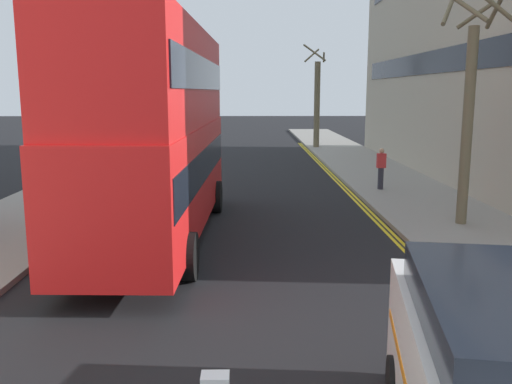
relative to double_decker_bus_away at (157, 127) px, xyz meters
name	(u,v)px	position (x,y,z in m)	size (l,w,h in m)	color
sidewalk_right	(446,217)	(8.55, 2.13, -2.96)	(4.00, 80.00, 0.14)	gray
sidewalk_left	(27,219)	(-4.45, 2.13, -2.96)	(4.00, 80.00, 0.14)	gray
kerb_line_outer	(396,236)	(6.45, 0.13, -3.03)	(0.10, 56.00, 0.01)	yellow
kerb_line_inner	(390,236)	(6.29, 0.13, -3.03)	(0.10, 56.00, 0.01)	yellow
double_decker_bus_away	(157,127)	(0.00, 0.00, 0.00)	(3.04, 10.87, 5.64)	red
pedestrian_far	(381,168)	(7.60, 6.80, -2.04)	(0.34, 0.22, 1.62)	#2D2D38
street_tree_near	(317,102)	(7.12, 23.63, 0.21)	(1.58, 2.02, 6.91)	#6B6047
street_tree_mid	(468,107)	(8.59, 1.04, 0.47)	(1.90, 2.06, 6.69)	#6B6047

